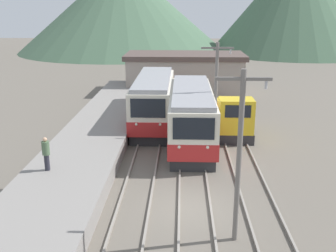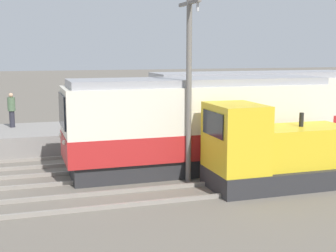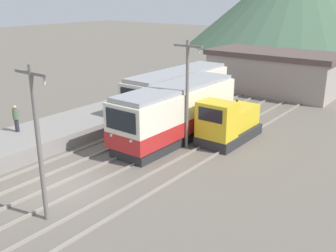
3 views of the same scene
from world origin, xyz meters
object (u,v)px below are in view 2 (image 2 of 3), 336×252
object	(u,v)px
commuter_train_center	(199,128)
catenary_mast_mid	(189,81)
shunting_locomotive	(273,153)
person_on_platform	(12,109)
commuter_train_left	(255,114)

from	to	relation	value
commuter_train_center	catenary_mast_mid	size ratio (longest dim) A/B	1.59
shunting_locomotive	person_on_platform	world-z (taller)	shunting_locomotive
commuter_train_center	shunting_locomotive	bearing A→B (deg)	28.84
commuter_train_left	person_on_platform	world-z (taller)	commuter_train_left
shunting_locomotive	catenary_mast_mid	distance (m)	3.93
shunting_locomotive	catenary_mast_mid	size ratio (longest dim) A/B	0.77
shunting_locomotive	catenary_mast_mid	bearing A→B (deg)	-119.60
shunting_locomotive	person_on_platform	size ratio (longest dim) A/B	2.98
commuter_train_left	commuter_train_center	world-z (taller)	commuter_train_left
commuter_train_center	person_on_platform	world-z (taller)	commuter_train_center
commuter_train_center	person_on_platform	size ratio (longest dim) A/B	6.19
catenary_mast_mid	person_on_platform	world-z (taller)	catenary_mast_mid
person_on_platform	commuter_train_left	bearing A→B (deg)	67.78
shunting_locomotive	person_on_platform	distance (m)	13.71
commuter_train_center	catenary_mast_mid	distance (m)	2.68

